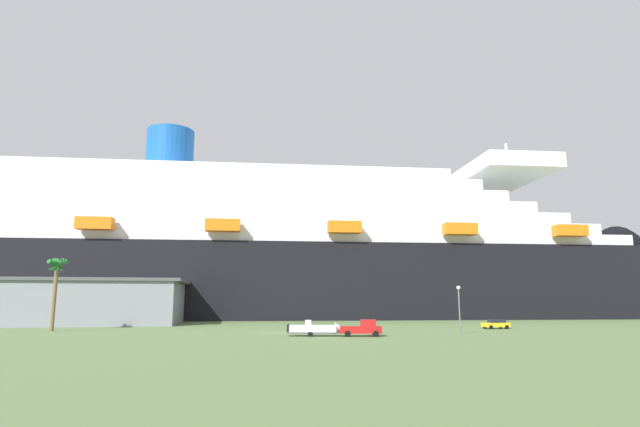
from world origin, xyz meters
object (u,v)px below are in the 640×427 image
Objects in this scene: pickup_truck at (363,328)px; parked_car_yellow_taxi at (496,324)px; cruise_ship at (280,257)px; street_lamp at (459,302)px; small_boat_on_trailer at (318,329)px; palm_tree at (57,272)px.

parked_car_yellow_taxi is (25.48, 15.45, -0.21)m from pickup_truck.
cruise_ship is 52.34× the size of parked_car_yellow_taxi.
street_lamp is (25.30, -65.58, -11.61)m from cruise_ship.
cruise_ship is 65.67m from parked_car_yellow_taxi.
street_lamp is 1.45× the size of parked_car_yellow_taxi.
cruise_ship reaches higher than small_boat_on_trailer.
street_lamp is (61.32, -13.06, -4.67)m from palm_tree.
small_boat_on_trailer is 34.79m from parked_car_yellow_taxi.
parked_car_yellow_taxi is (11.03, 13.07, -3.73)m from street_lamp.
pickup_truck is at bearing -6.45° from small_boat_on_trailer.
cruise_ship is 36.00× the size of street_lamp.
pickup_truck is 15.06m from street_lamp.
cruise_ship reaches higher than pickup_truck.
palm_tree is at bearing 167.98° from street_lamp.
street_lamp reaches higher than small_boat_on_trailer.
small_boat_on_trailer is (4.83, -67.29, -15.21)m from cruise_ship.
palm_tree is 72.84m from parked_car_yellow_taxi.
palm_tree reaches higher than small_boat_on_trailer.
small_boat_on_trailer is at bearing 173.55° from pickup_truck.
palm_tree is 2.45× the size of parked_car_yellow_taxi.
small_boat_on_trailer reaches higher than parked_car_yellow_taxi.
palm_tree is at bearing 160.13° from small_boat_on_trailer.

